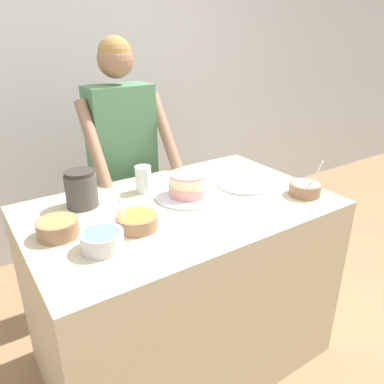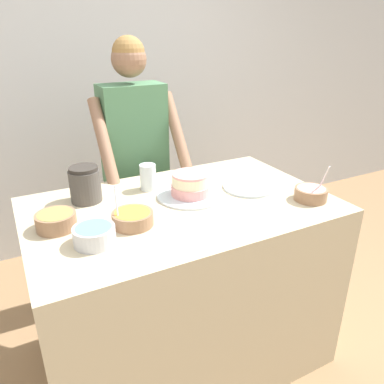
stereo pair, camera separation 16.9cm
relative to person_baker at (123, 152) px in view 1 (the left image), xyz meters
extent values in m
cube|color=silver|center=(-0.02, 0.82, 0.30)|extent=(10.00, 0.05, 2.60)
cube|color=#C6B793|center=(-0.02, -0.68, -0.54)|extent=(1.40, 0.88, 0.92)
cylinder|color=#2D2D38|center=(-0.08, 0.01, -0.60)|extent=(0.11, 0.11, 0.79)
cylinder|color=#2D2D38|center=(0.08, 0.01, -0.60)|extent=(0.11, 0.11, 0.79)
cube|color=#4C7F56|center=(0.00, 0.01, 0.09)|extent=(0.37, 0.20, 0.59)
cylinder|color=#8E664C|center=(-0.22, -0.15, 0.09)|extent=(0.07, 0.38, 0.50)
cylinder|color=#8E664C|center=(0.22, -0.15, 0.09)|extent=(0.07, 0.38, 0.50)
sphere|color=#8E664C|center=(0.00, 0.01, 0.52)|extent=(0.20, 0.20, 0.20)
sphere|color=olive|center=(0.00, 0.01, 0.55)|extent=(0.18, 0.18, 0.18)
cylinder|color=silver|center=(0.06, -0.62, -0.07)|extent=(0.33, 0.33, 0.01)
cylinder|color=pink|center=(0.06, -0.62, -0.04)|extent=(0.19, 0.19, 0.05)
cylinder|color=#F4EABC|center=(0.06, -0.62, 0.01)|extent=(0.18, 0.18, 0.05)
cylinder|color=pink|center=(0.06, -0.62, 0.04)|extent=(0.18, 0.18, 0.01)
cylinder|color=#936B4C|center=(-0.57, -0.65, -0.04)|extent=(0.16, 0.16, 0.07)
cylinder|color=olive|center=(-0.57, -0.65, -0.01)|extent=(0.14, 0.14, 0.01)
cylinder|color=#936B4C|center=(-0.29, -0.77, -0.05)|extent=(0.17, 0.17, 0.06)
cylinder|color=#EF9938|center=(-0.29, -0.77, -0.02)|extent=(0.15, 0.15, 0.01)
cylinder|color=silver|center=(-0.35, -0.76, 0.01)|extent=(0.02, 0.07, 0.16)
cylinder|color=#936B4C|center=(0.54, -0.92, -0.05)|extent=(0.15, 0.15, 0.06)
cylinder|color=pink|center=(0.54, -0.92, -0.02)|extent=(0.13, 0.13, 0.01)
cylinder|color=silver|center=(0.60, -0.93, 0.02)|extent=(0.03, 0.08, 0.17)
cylinder|color=silver|center=(-0.46, -0.84, -0.04)|extent=(0.16, 0.16, 0.07)
cylinder|color=#60B7E0|center=(-0.46, -0.84, -0.01)|extent=(0.14, 0.14, 0.01)
cylinder|color=silver|center=(-0.09, -0.44, -0.01)|extent=(0.08, 0.08, 0.13)
cylinder|color=silver|center=(0.37, -0.67, -0.07)|extent=(0.26, 0.26, 0.01)
cylinder|color=#4C4742|center=(-0.40, -0.44, 0.00)|extent=(0.14, 0.14, 0.15)
cylinder|color=#322D28|center=(-0.40, -0.44, 0.09)|extent=(0.13, 0.13, 0.02)
camera|label=1|loc=(-0.85, -2.01, 0.67)|focal=35.00mm
camera|label=2|loc=(-0.71, -2.10, 0.67)|focal=35.00mm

